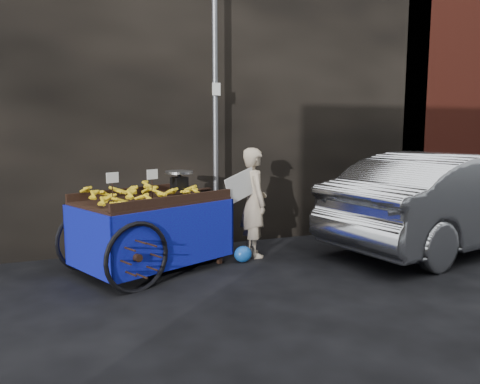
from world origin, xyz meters
name	(u,v)px	position (x,y,z in m)	size (l,w,h in m)	color
ground	(226,276)	(0.00, 0.00, 0.00)	(80.00, 80.00, 0.00)	black
building_wall	(197,89)	(0.39, 2.60, 2.50)	(13.50, 2.00, 5.00)	black
street_pole	(215,117)	(0.30, 1.30, 2.01)	(0.12, 0.10, 4.00)	slate
banana_cart	(148,207)	(-0.85, 0.62, 0.83)	(2.72, 2.01, 1.35)	black
vendor	(254,202)	(0.69, 0.75, 0.78)	(0.74, 0.59, 1.56)	#BCA88C
plastic_bag	(243,254)	(0.42, 0.49, 0.11)	(0.25, 0.20, 0.23)	#1751AD
parked_car	(453,200)	(3.74, 0.10, 0.73)	(1.55, 4.45, 1.47)	silver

